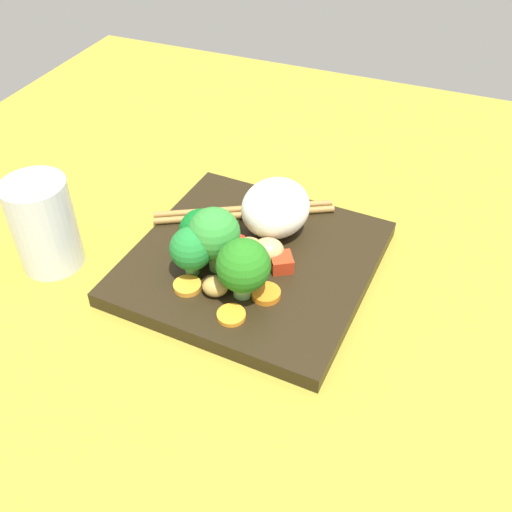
{
  "coord_description": "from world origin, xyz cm",
  "views": [
    {
      "loc": [
        -19.03,
        45.49,
        44.66
      ],
      "look_at": [
        -1.23,
        1.99,
        3.83
      ],
      "focal_mm": 41.04,
      "sensor_mm": 36.0,
      "label": 1
    }
  ],
  "objects_px": {
    "square_plate": "(253,262)",
    "rice_mound": "(276,208)",
    "carrot_slice_1": "(187,286)",
    "drinking_glass": "(44,225)",
    "chopstick_pair": "(244,212)",
    "broccoli_floret_4": "(191,249)"
  },
  "relations": [
    {
      "from": "rice_mound",
      "to": "drinking_glass",
      "type": "xyz_separation_m",
      "value": [
        0.22,
        0.13,
        0.0
      ]
    },
    {
      "from": "rice_mound",
      "to": "chopstick_pair",
      "type": "xyz_separation_m",
      "value": [
        0.05,
        -0.02,
        -0.03
      ]
    },
    {
      "from": "rice_mound",
      "to": "carrot_slice_1",
      "type": "height_order",
      "value": "rice_mound"
    },
    {
      "from": "carrot_slice_1",
      "to": "drinking_glass",
      "type": "bearing_deg",
      "value": 0.76
    },
    {
      "from": "rice_mound",
      "to": "broccoli_floret_4",
      "type": "xyz_separation_m",
      "value": [
        0.05,
        0.1,
        0.0
      ]
    },
    {
      "from": "carrot_slice_1",
      "to": "drinking_glass",
      "type": "relative_size",
      "value": 0.28
    },
    {
      "from": "chopstick_pair",
      "to": "drinking_glass",
      "type": "xyz_separation_m",
      "value": [
        0.18,
        0.14,
        0.03
      ]
    },
    {
      "from": "rice_mound",
      "to": "broccoli_floret_4",
      "type": "relative_size",
      "value": 1.38
    },
    {
      "from": "rice_mound",
      "to": "chopstick_pair",
      "type": "height_order",
      "value": "rice_mound"
    },
    {
      "from": "rice_mound",
      "to": "chopstick_pair",
      "type": "distance_m",
      "value": 0.06
    },
    {
      "from": "square_plate",
      "to": "rice_mound",
      "type": "height_order",
      "value": "rice_mound"
    },
    {
      "from": "square_plate",
      "to": "carrot_slice_1",
      "type": "relative_size",
      "value": 8.73
    },
    {
      "from": "broccoli_floret_4",
      "to": "carrot_slice_1",
      "type": "xyz_separation_m",
      "value": [
        -0.0,
        0.02,
        -0.03
      ]
    },
    {
      "from": "broccoli_floret_4",
      "to": "carrot_slice_1",
      "type": "height_order",
      "value": "broccoli_floret_4"
    },
    {
      "from": "square_plate",
      "to": "drinking_glass",
      "type": "bearing_deg",
      "value": 19.32
    },
    {
      "from": "rice_mound",
      "to": "chopstick_pair",
      "type": "bearing_deg",
      "value": -18.54
    },
    {
      "from": "rice_mound",
      "to": "carrot_slice_1",
      "type": "relative_size",
      "value": 2.83
    },
    {
      "from": "chopstick_pair",
      "to": "broccoli_floret_4",
      "type": "bearing_deg",
      "value": 57.17
    },
    {
      "from": "square_plate",
      "to": "rice_mound",
      "type": "xyz_separation_m",
      "value": [
        -0.01,
        -0.05,
        0.04
      ]
    },
    {
      "from": "chopstick_pair",
      "to": "drinking_glass",
      "type": "height_order",
      "value": "drinking_glass"
    },
    {
      "from": "chopstick_pair",
      "to": "drinking_glass",
      "type": "distance_m",
      "value": 0.23
    },
    {
      "from": "broccoli_floret_4",
      "to": "drinking_glass",
      "type": "relative_size",
      "value": 0.57
    }
  ]
}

